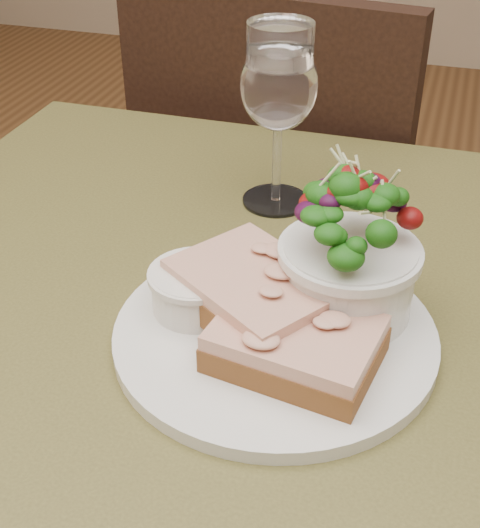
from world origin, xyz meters
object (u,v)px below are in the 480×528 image
(wine_glass, at_px, (279,91))
(sandwich_back, at_px, (255,292))
(cafe_table, at_px, (247,414))
(dinner_plate, at_px, (275,335))
(salad_bowl, at_px, (350,249))
(sandwich_front, at_px, (296,344))
(ramekin, at_px, (196,288))
(chair_far, at_px, (295,305))

(wine_glass, bearing_deg, sandwich_back, -79.93)
(cafe_table, bearing_deg, dinner_plate, -22.88)
(sandwich_back, bearing_deg, salad_bowl, 59.28)
(sandwich_front, xyz_separation_m, sandwich_back, (-0.04, 0.04, 0.01))
(dinner_plate, xyz_separation_m, salad_bowl, (0.05, 0.04, 0.07))
(dinner_plate, xyz_separation_m, sandwich_back, (-0.02, 0.01, 0.03))
(cafe_table, height_order, ramekin, ramekin)
(salad_bowl, distance_m, wine_glass, 0.21)
(chair_far, xyz_separation_m, dinner_plate, (0.12, -0.65, 0.46))
(dinner_plate, xyz_separation_m, sandwich_front, (0.02, -0.03, 0.02))
(ramekin, xyz_separation_m, wine_glass, (0.01, 0.21, 0.09))
(chair_far, height_order, wine_glass, wine_glass)
(sandwich_front, bearing_deg, wine_glass, 117.06)
(ramekin, distance_m, salad_bowl, 0.13)
(sandwich_front, bearing_deg, sandwich_back, 145.22)
(sandwich_front, xyz_separation_m, salad_bowl, (0.02, 0.07, 0.04))
(chair_far, bearing_deg, sandwich_back, 107.04)
(cafe_table, relative_size, salad_bowl, 6.30)
(chair_far, relative_size, ramekin, 12.57)
(sandwich_back, height_order, wine_glass, wine_glass)
(cafe_table, height_order, sandwich_front, sandwich_front)
(dinner_plate, relative_size, salad_bowl, 2.03)
(cafe_table, distance_m, dinner_plate, 0.11)
(sandwich_back, distance_m, salad_bowl, 0.08)
(cafe_table, relative_size, sandwich_back, 4.96)
(ramekin, bearing_deg, salad_bowl, 16.04)
(sandwich_back, distance_m, ramekin, 0.05)
(ramekin, height_order, salad_bowl, salad_bowl)
(ramekin, distance_m, wine_glass, 0.23)
(dinner_plate, bearing_deg, wine_glass, 104.47)
(salad_bowl, bearing_deg, dinner_plate, -138.94)
(cafe_table, bearing_deg, sandwich_front, -40.99)
(sandwich_front, bearing_deg, cafe_table, 148.38)
(ramekin, relative_size, wine_glass, 0.41)
(dinner_plate, bearing_deg, salad_bowl, 41.06)
(cafe_table, relative_size, dinner_plate, 3.10)
(sandwich_back, xyz_separation_m, salad_bowl, (0.07, 0.03, 0.03))
(cafe_table, relative_size, sandwich_front, 6.04)
(cafe_table, bearing_deg, sandwich_back, -7.23)
(ramekin, relative_size, salad_bowl, 0.56)
(cafe_table, xyz_separation_m, chair_far, (-0.09, 0.64, -0.36))
(chair_far, distance_m, sandwich_back, 0.81)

